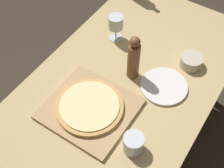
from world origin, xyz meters
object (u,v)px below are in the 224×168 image
at_px(wine_glass, 116,23).
at_px(pepper_mill, 134,58).
at_px(pizza, 90,106).
at_px(small_bowl, 191,61).

bearing_deg(wine_glass, pepper_mill, -39.62).
bearing_deg(pizza, small_bowl, 61.81).
distance_m(pepper_mill, wine_glass, 0.28).
relative_size(pepper_mill, small_bowl, 2.23).
relative_size(pizza, small_bowl, 2.71).
distance_m(wine_glass, small_bowl, 0.44).
height_order(wine_glass, small_bowl, wine_glass).
distance_m(pepper_mill, small_bowl, 0.32).
bearing_deg(wine_glass, small_bowl, 5.92).
distance_m(pizza, small_bowl, 0.58).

